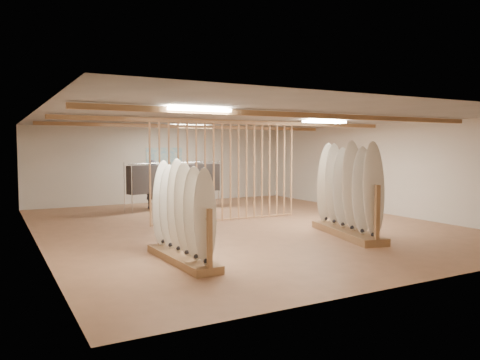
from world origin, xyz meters
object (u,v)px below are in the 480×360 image
rack_left (182,228)px  shopper_a (153,181)px  clothing_rack_a (148,179)px  clothing_rack_b (199,177)px  shopper_b (200,181)px  rack_right (347,204)px

rack_left → shopper_a: (1.85, 7.40, 0.31)m
clothing_rack_a → clothing_rack_b: size_ratio=0.99×
clothing_rack_a → rack_left: bearing=-120.4°
clothing_rack_b → shopper_a: bearing=169.9°
clothing_rack_a → shopper_b: shopper_b is taller
rack_right → shopper_b: size_ratio=1.50×
clothing_rack_a → shopper_a: (0.35, 0.58, -0.10)m
rack_left → shopper_b: size_ratio=1.25×
rack_right → shopper_a: (-2.45, 6.90, 0.20)m
clothing_rack_a → clothing_rack_b: bearing=-16.7°
rack_left → clothing_rack_a: 6.99m
rack_right → shopper_b: (-0.88, 6.56, 0.17)m
shopper_b → rack_left: bearing=-117.1°
rack_left → rack_right: size_ratio=0.83×
rack_right → shopper_b: bearing=111.2°
rack_right → shopper_a: rack_right is taller
rack_right → clothing_rack_a: 6.91m
rack_right → clothing_rack_b: rack_right is taller
clothing_rack_a → shopper_a: shopper_a is taller
rack_right → shopper_b: rack_right is taller
rack_left → shopper_a: 7.63m
rack_right → clothing_rack_a: rack_right is taller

